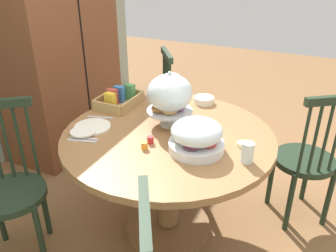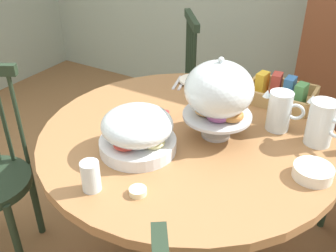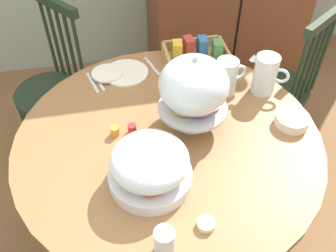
# 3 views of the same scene
# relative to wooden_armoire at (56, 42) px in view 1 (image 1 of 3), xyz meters

# --- Properties ---
(ground_plane) EXTENTS (10.00, 10.00, 0.00)m
(ground_plane) POSITION_rel_wooden_armoire_xyz_m (-0.75, -1.50, -0.98)
(ground_plane) COLOR brown
(wooden_armoire) EXTENTS (1.18, 0.60, 1.96)m
(wooden_armoire) POSITION_rel_wooden_armoire_xyz_m (0.00, 0.00, 0.00)
(wooden_armoire) COLOR brown
(wooden_armoire) RESTS_ON ground_plane
(dining_table) EXTENTS (1.25, 1.25, 0.74)m
(dining_table) POSITION_rel_wooden_armoire_xyz_m (-0.71, -1.39, -0.45)
(dining_table) COLOR olive
(dining_table) RESTS_ON ground_plane
(windsor_chair_near_window) EXTENTS (0.46, 0.46, 0.97)m
(windsor_chair_near_window) POSITION_rel_wooden_armoire_xyz_m (-0.20, -2.17, -0.53)
(windsor_chair_near_window) COLOR #1E2D1E
(windsor_chair_near_window) RESTS_ON ground_plane
(windsor_chair_by_cabinet) EXTENTS (0.46, 0.46, 0.97)m
(windsor_chair_by_cabinet) POSITION_rel_wooden_armoire_xyz_m (0.06, -0.88, -0.53)
(windsor_chair_by_cabinet) COLOR #1E2D1E
(windsor_chair_by_cabinet) RESTS_ON ground_plane
(windsor_chair_facing_door) EXTENTS (0.46, 0.47, 0.97)m
(windsor_chair_facing_door) POSITION_rel_wooden_armoire_xyz_m (-1.25, -0.64, -0.53)
(windsor_chair_facing_door) COLOR #1E2D1E
(windsor_chair_facing_door) RESTS_ON ground_plane
(pastry_stand_with_dome) EXTENTS (0.28, 0.28, 0.34)m
(pastry_stand_with_dome) POSITION_rel_wooden_armoire_xyz_m (-0.60, -1.35, -0.05)
(pastry_stand_with_dome) COLOR silver
(pastry_stand_with_dome) RESTS_ON dining_table
(fruit_platter_covered) EXTENTS (0.30, 0.30, 0.18)m
(fruit_platter_covered) POSITION_rel_wooden_armoire_xyz_m (-0.82, -1.61, -0.16)
(fruit_platter_covered) COLOR silver
(fruit_platter_covered) RESTS_ON dining_table
(orange_juice_pitcher) EXTENTS (0.18, 0.10, 0.17)m
(orange_juice_pitcher) POSITION_rel_wooden_armoire_xyz_m (-0.40, -1.17, -0.17)
(orange_juice_pitcher) COLOR silver
(orange_juice_pitcher) RESTS_ON dining_table
(milk_pitcher) EXTENTS (0.17, 0.12, 0.19)m
(milk_pitcher) POSITION_rel_wooden_armoire_xyz_m (-0.23, -1.20, -0.16)
(milk_pitcher) COLOR silver
(milk_pitcher) RESTS_ON dining_table
(cereal_basket) EXTENTS (0.32, 0.24, 0.12)m
(cereal_basket) POSITION_rel_wooden_armoire_xyz_m (-0.47, -0.91, -0.20)
(cereal_basket) COLOR tan
(cereal_basket) RESTS_ON dining_table
(china_plate_large) EXTENTS (0.22, 0.22, 0.01)m
(china_plate_large) POSITION_rel_wooden_armoire_xyz_m (-0.83, -0.95, -0.24)
(china_plate_large) COLOR white
(china_plate_large) RESTS_ON dining_table
(china_plate_small) EXTENTS (0.15, 0.15, 0.01)m
(china_plate_small) POSITION_rel_wooden_armoire_xyz_m (-0.92, -0.95, -0.23)
(china_plate_small) COLOR white
(china_plate_small) RESTS_ON china_plate_large
(cereal_bowl) EXTENTS (0.14, 0.14, 0.04)m
(cereal_bowl) POSITION_rel_wooden_armoire_xyz_m (-0.19, -1.43, -0.22)
(cereal_bowl) COLOR white
(cereal_bowl) RESTS_ON dining_table
(drinking_glass) EXTENTS (0.06, 0.06, 0.11)m
(drinking_glass) POSITION_rel_wooden_armoire_xyz_m (-0.82, -1.88, -0.19)
(drinking_glass) COLOR silver
(drinking_glass) RESTS_ON dining_table
(butter_dish) EXTENTS (0.06, 0.06, 0.02)m
(butter_dish) POSITION_rel_wooden_armoire_xyz_m (-0.67, -1.82, -0.23)
(butter_dish) COLOR beige
(butter_dish) RESTS_ON dining_table
(jam_jar_strawberry) EXTENTS (0.04, 0.04, 0.04)m
(jam_jar_strawberry) POSITION_rel_wooden_armoire_xyz_m (-0.85, -1.35, -0.22)
(jam_jar_strawberry) COLOR #B7282D
(jam_jar_strawberry) RESTS_ON dining_table
(jam_jar_apricot) EXTENTS (0.04, 0.04, 0.04)m
(jam_jar_apricot) POSITION_rel_wooden_armoire_xyz_m (-0.92, -1.35, -0.22)
(jam_jar_apricot) COLOR orange
(jam_jar_apricot) RESTS_ON dining_table
(table_knife) EXTENTS (0.06, 0.17, 0.01)m
(table_knife) POSITION_rel_wooden_armoire_xyz_m (-0.97, -0.98, -0.24)
(table_knife) COLOR silver
(table_knife) RESTS_ON dining_table
(dinner_fork) EXTENTS (0.06, 0.17, 0.01)m
(dinner_fork) POSITION_rel_wooden_armoire_xyz_m (-1.00, -0.99, -0.24)
(dinner_fork) COLOR silver
(dinner_fork) RESTS_ON dining_table
(soup_spoon) EXTENTS (0.06, 0.17, 0.01)m
(soup_spoon) POSITION_rel_wooden_armoire_xyz_m (-0.70, -0.91, -0.24)
(soup_spoon) COLOR silver
(soup_spoon) RESTS_ON dining_table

